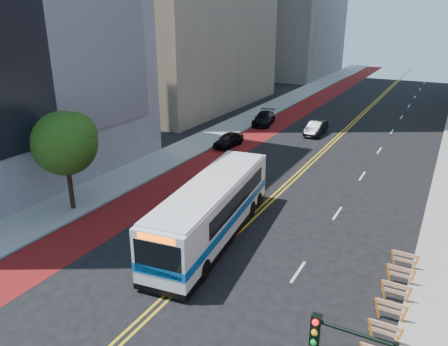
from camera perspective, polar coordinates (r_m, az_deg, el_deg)
ground at (r=21.13m, az=-9.10°, el=-17.15°), size 160.00×160.00×0.00m
sidewalk_left at (r=50.26m, az=0.43°, el=5.77°), size 4.00×140.00×0.15m
bus_lane_paint at (r=48.65m, az=4.52°, el=5.12°), size 3.60×140.00×0.01m
center_line_inner at (r=46.19m, az=13.55°, el=3.77°), size 0.14×140.00×0.01m
center_line_outer at (r=46.11m, az=13.98°, el=3.70°), size 0.14×140.00×0.01m
lane_dashes at (r=52.95m, az=21.07°, el=5.07°), size 0.14×98.20×0.01m
construction_barriers at (r=20.48m, az=20.64°, el=-17.40°), size 1.42×10.91×1.00m
street_tree at (r=30.07m, az=-20.00°, el=3.97°), size 4.20×4.20×6.70m
transit_bus at (r=25.83m, az=-1.48°, el=-4.66°), size 4.34×13.12×3.54m
car_a at (r=43.75m, az=0.58°, el=4.36°), size 1.84×4.12×1.38m
car_b at (r=49.15m, az=11.95°, el=5.79°), size 1.62×4.56×1.50m
car_c at (r=52.72m, az=5.23°, el=7.13°), size 3.02×5.42×1.49m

